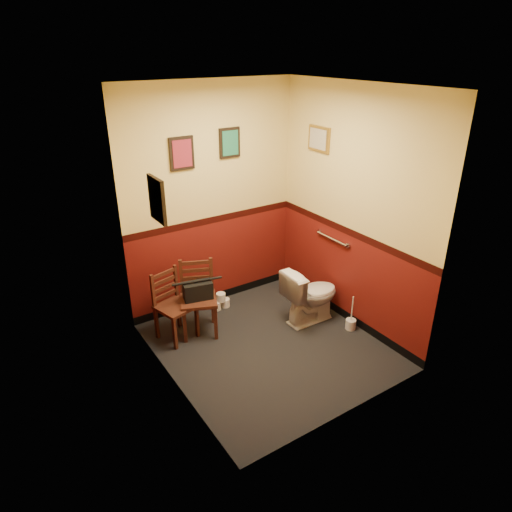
{
  "coord_description": "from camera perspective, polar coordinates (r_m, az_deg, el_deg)",
  "views": [
    {
      "loc": [
        -2.38,
        -3.38,
        3.02
      ],
      "look_at": [
        0.0,
        0.25,
        1.0
      ],
      "focal_mm": 32.0,
      "sensor_mm": 36.0,
      "label": 1
    }
  ],
  "objects": [
    {
      "name": "wall_left",
      "position": [
        3.98,
        -11.34,
        -0.36
      ],
      "size": [
        0.0,
        2.4,
        2.7
      ],
      "primitive_type": "cube",
      "rotation": [
        1.57,
        0.0,
        1.57
      ],
      "color": "#5F120E",
      "rests_on": "ground"
    },
    {
      "name": "framed_print_back_a",
      "position": [
        5.11,
        -9.26,
        12.54
      ],
      "size": [
        0.28,
        0.04,
        0.36
      ],
      "color": "black",
      "rests_on": "wall_back"
    },
    {
      "name": "floor",
      "position": [
        5.12,
        1.56,
        -11.21
      ],
      "size": [
        2.2,
        2.4,
        0.0
      ],
      "primitive_type": "cube",
      "color": "black",
      "rests_on": "ground"
    },
    {
      "name": "toilet",
      "position": [
        5.42,
        6.87,
        -4.88
      ],
      "size": [
        0.7,
        0.4,
        0.68
      ],
      "primitive_type": "imported",
      "rotation": [
        0.0,
        0.0,
        1.55
      ],
      "color": "white",
      "rests_on": "floor"
    },
    {
      "name": "ceiling",
      "position": [
        4.15,
        2.02,
        20.51
      ],
      "size": [
        2.2,
        2.4,
        0.0
      ],
      "primitive_type": "cube",
      "rotation": [
        3.14,
        0.0,
        0.0
      ],
      "color": "silver",
      "rests_on": "ground"
    },
    {
      "name": "chair_right",
      "position": [
        5.19,
        -7.25,
        -5.23
      ],
      "size": [
        0.52,
        0.52,
        0.85
      ],
      "rotation": [
        0.0,
        0.0,
        -0.4
      ],
      "color": "#5A291B",
      "rests_on": "floor"
    },
    {
      "name": "chair_left",
      "position": [
        5.15,
        -10.29,
        -6.1
      ],
      "size": [
        0.46,
        0.46,
        0.8
      ],
      "rotation": [
        0.0,
        0.0,
        0.27
      ],
      "color": "#5A291B",
      "rests_on": "floor"
    },
    {
      "name": "wall_back",
      "position": [
        5.43,
        -5.55,
        6.91
      ],
      "size": [
        2.2,
        0.0,
        2.7
      ],
      "primitive_type": "cube",
      "rotation": [
        1.57,
        0.0,
        0.0
      ],
      "color": "#5F120E",
      "rests_on": "ground"
    },
    {
      "name": "framed_print_right",
      "position": [
        5.36,
        7.86,
        14.31
      ],
      "size": [
        0.04,
        0.34,
        0.28
      ],
      "color": "olive",
      "rests_on": "wall_right"
    },
    {
      "name": "wall_front",
      "position": [
        3.63,
        12.65,
        -3.06
      ],
      "size": [
        2.2,
        0.0,
        2.7
      ],
      "primitive_type": "cube",
      "rotation": [
        -1.57,
        0.0,
        0.0
      ],
      "color": "#5F120E",
      "rests_on": "ground"
    },
    {
      "name": "framed_print_back_b",
      "position": [
        5.36,
        -3.31,
        13.95
      ],
      "size": [
        0.26,
        0.04,
        0.34
      ],
      "color": "black",
      "rests_on": "wall_back"
    },
    {
      "name": "tp_stack",
      "position": [
        5.76,
        -4.43,
        -5.73
      ],
      "size": [
        0.24,
        0.13,
        0.21
      ],
      "color": "silver",
      "rests_on": "floor"
    },
    {
      "name": "wall_right",
      "position": [
        5.13,
        11.94,
        5.41
      ],
      "size": [
        0.0,
        2.4,
        2.7
      ],
      "primitive_type": "cube",
      "rotation": [
        1.57,
        0.0,
        -1.57
      ],
      "color": "#5F120E",
      "rests_on": "ground"
    },
    {
      "name": "framed_print_left",
      "position": [
        3.9,
        -12.25,
        6.9
      ],
      "size": [
        0.04,
        0.3,
        0.38
      ],
      "color": "black",
      "rests_on": "wall_left"
    },
    {
      "name": "handbag",
      "position": [
        5.1,
        -7.29,
        -4.29
      ],
      "size": [
        0.35,
        0.23,
        0.23
      ],
      "rotation": [
        0.0,
        0.0,
        -0.23
      ],
      "color": "black",
      "rests_on": "chair_right"
    },
    {
      "name": "grab_bar",
      "position": [
        5.42,
        9.51,
        2.13
      ],
      "size": [
        0.05,
        0.56,
        0.06
      ],
      "color": "silver",
      "rests_on": "wall_right"
    },
    {
      "name": "toilet_brush",
      "position": [
        5.47,
        11.75,
        -8.26
      ],
      "size": [
        0.12,
        0.12,
        0.43
      ],
      "color": "silver",
      "rests_on": "floor"
    }
  ]
}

